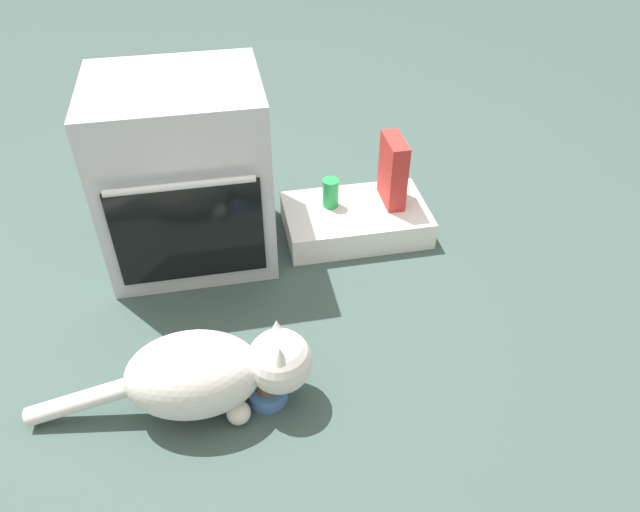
{
  "coord_description": "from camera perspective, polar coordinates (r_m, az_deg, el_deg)",
  "views": [
    {
      "loc": [
        0.06,
        -1.53,
        1.52
      ],
      "look_at": [
        0.35,
        -0.02,
        0.25
      ],
      "focal_mm": 33.73,
      "sensor_mm": 36.0,
      "label": 1
    }
  ],
  "objects": [
    {
      "name": "soda_can",
      "position": [
        2.43,
        1.01,
        6.0
      ],
      "size": [
        0.07,
        0.07,
        0.12
      ],
      "primitive_type": "cylinder",
      "color": "green",
      "rests_on": "pantry_cabinet"
    },
    {
      "name": "oven",
      "position": [
        2.28,
        -12.74,
        7.65
      ],
      "size": [
        0.6,
        0.55,
        0.7
      ],
      "color": "#B7BABF",
      "rests_on": "ground"
    },
    {
      "name": "ground",
      "position": [
        2.16,
        -9.45,
        -5.93
      ],
      "size": [
        8.0,
        8.0,
        0.0
      ],
      "primitive_type": "plane",
      "color": "#384C47"
    },
    {
      "name": "pantry_cabinet",
      "position": [
        2.48,
        3.39,
        3.45
      ],
      "size": [
        0.58,
        0.35,
        0.12
      ],
      "primitive_type": "cube",
      "color": "white",
      "rests_on": "ground"
    },
    {
      "name": "cereal_box",
      "position": [
        2.44,
        6.94,
        8.02
      ],
      "size": [
        0.07,
        0.18,
        0.28
      ],
      "primitive_type": "cube",
      "color": "#B72D28",
      "rests_on": "pantry_cabinet"
    },
    {
      "name": "food_bowl",
      "position": [
        1.89,
        -5.04,
        -12.7
      ],
      "size": [
        0.13,
        0.13,
        0.07
      ],
      "color": "#4C7AB7",
      "rests_on": "ground"
    },
    {
      "name": "cat",
      "position": [
        1.81,
        -10.36,
        -10.81
      ],
      "size": [
        0.85,
        0.28,
        0.28
      ],
      "rotation": [
        0.0,
        0.0,
        -0.06
      ],
      "color": "silver",
      "rests_on": "ground"
    }
  ]
}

